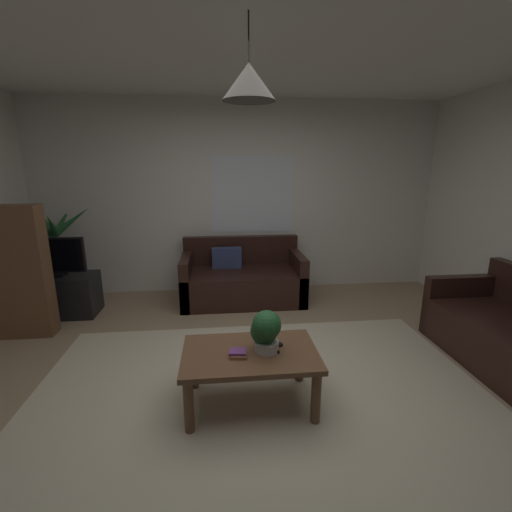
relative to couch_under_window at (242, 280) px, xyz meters
The scene contains 17 objects.
floor 2.03m from the couch_under_window, 89.89° to the right, with size 5.62×4.98×0.02m, color #9E8466.
rug 2.23m from the couch_under_window, 89.90° to the right, with size 3.65×2.74×0.01m, color beige.
wall_back 1.17m from the couch_under_window, 89.55° to the left, with size 5.74×0.06×2.66m, color silver.
ceiling 3.13m from the couch_under_window, 89.89° to the right, with size 5.62×4.98×0.02m, color white.
window_pane 1.22m from the couch_under_window, 68.44° to the left, with size 1.14×0.01×1.06m, color white.
couch_under_window is the anchor object (origin of this frame).
coffee_table 2.18m from the couch_under_window, 92.35° to the right, with size 1.00×0.63×0.44m.
book_on_table_0 2.25m from the couch_under_window, 94.51° to the right, with size 0.12×0.12×0.02m, color #99663F.
book_on_table_1 2.25m from the couch_under_window, 94.70° to the right, with size 0.12×0.10×0.02m, color #72387F.
remote_on_table_0 2.17m from the couch_under_window, 87.96° to the right, with size 0.05×0.16×0.02m, color black.
remote_on_table_1 2.16m from the couch_under_window, 87.73° to the right, with size 0.05×0.16×0.02m, color black.
potted_plant_on_table 2.21m from the couch_under_window, 89.34° to the right, with size 0.22×0.25×0.32m.
tv_stand 2.27m from the couch_under_window, behind, with size 0.90×0.44×0.50m, color black.
tv 2.32m from the couch_under_window, behind, with size 0.74×0.16×0.47m.
potted_palm_corner 2.42m from the couch_under_window, behind, with size 0.89×0.79×1.29m.
bookshelf_corner 2.60m from the couch_under_window, 162.01° to the right, with size 0.70×0.31×1.40m.
pendant_lamp 2.96m from the couch_under_window, 92.35° to the right, with size 0.34×0.34×0.49m.
Camera 1 is at (-0.30, -2.50, 1.77)m, focal length 24.71 mm.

